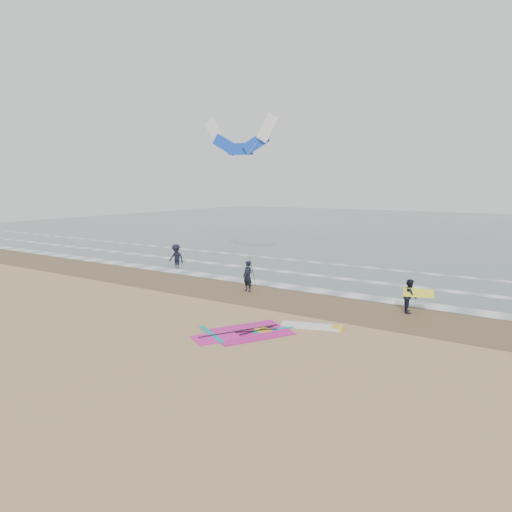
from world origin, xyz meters
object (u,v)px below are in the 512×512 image
Objects in this scene: person_walking at (410,296)px; person_standing at (248,276)px; windsurf_rig at (267,331)px; person_wading at (176,252)px; surf_kite at (240,140)px.

person_standing is at bearing 74.49° from person_walking.
person_wading is at bearing 145.31° from windsurf_rig.
person_standing is 11.33m from surf_kite.
person_walking is at bearing 55.64° from windsurf_rig.
person_wading reaches higher than windsurf_rig.
person_standing is (-4.45, 5.27, 0.80)m from windsurf_rig.
person_standing is at bearing 130.16° from windsurf_rig.
person_walking is 17.54m from person_wading.
surf_kite is (-4.92, 6.41, 7.95)m from person_standing.
person_walking is at bearing -13.09° from person_wading.
surf_kite is at bearing 47.03° from person_walking.
surf_kite reaches higher than windsurf_rig.
person_wading is at bearing 167.36° from person_standing.
person_standing is at bearing -26.04° from person_wading.
person_wading is (-8.78, 3.89, 0.10)m from person_standing.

